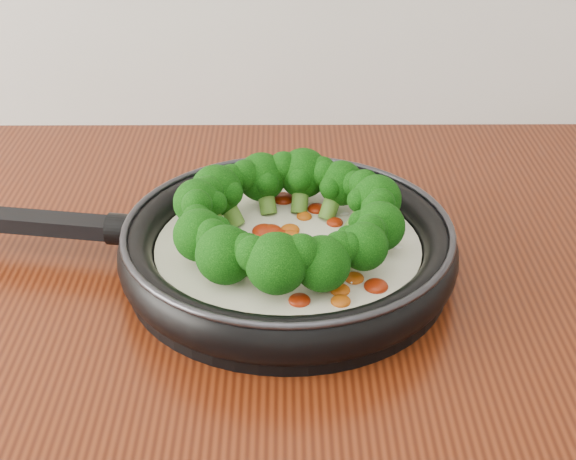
{
  "coord_description": "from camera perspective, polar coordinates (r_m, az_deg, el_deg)",
  "views": [
    {
      "loc": [
        -0.04,
        0.43,
        1.35
      ],
      "look_at": [
        -0.04,
        1.11,
        0.95
      ],
      "focal_mm": 50.93,
      "sensor_mm": 36.0,
      "label": 1
    }
  ],
  "objects": [
    {
      "name": "skillet",
      "position": [
        0.79,
        -0.25,
        -0.78
      ],
      "size": [
        0.54,
        0.38,
        0.1
      ],
      "color": "black",
      "rests_on": "counter"
    }
  ]
}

